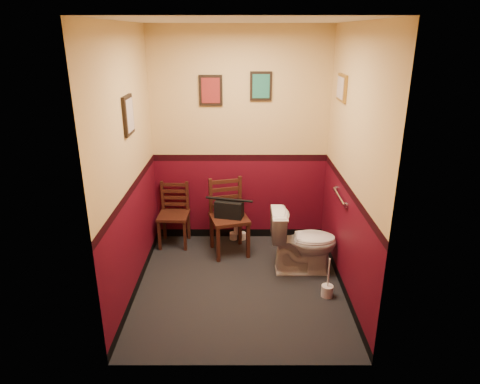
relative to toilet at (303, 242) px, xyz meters
name	(u,v)px	position (x,y,z in m)	size (l,w,h in m)	color
floor	(240,285)	(-0.72, -0.32, -0.37)	(2.20, 2.40, 0.00)	black
ceiling	(240,20)	(-0.72, -0.32, 2.33)	(2.20, 2.40, 0.00)	silver
wall_back	(240,139)	(-0.72, 0.88, 0.98)	(2.20, 2.70, 0.00)	#4B0816
wall_front	(240,217)	(-0.72, -1.52, 0.98)	(2.20, 2.70, 0.00)	#4B0816
wall_left	(129,168)	(-1.82, -0.32, 0.98)	(2.40, 2.70, 0.00)	#4B0816
wall_right	(351,168)	(0.38, -0.32, 0.98)	(2.40, 2.70, 0.00)	#4B0816
grab_bar	(339,196)	(0.35, -0.07, 0.58)	(0.05, 0.56, 0.06)	silver
framed_print_back_a	(211,90)	(-1.07, 0.86, 1.58)	(0.28, 0.04, 0.36)	black
framed_print_back_b	(261,86)	(-0.47, 0.86, 1.63)	(0.26, 0.04, 0.34)	black
framed_print_left	(128,115)	(-1.80, -0.22, 1.48)	(0.04, 0.30, 0.38)	black
framed_print_right	(342,88)	(0.36, 0.28, 1.68)	(0.04, 0.34, 0.28)	olive
toilet	(303,242)	(0.00, 0.00, 0.00)	(0.42, 0.76, 0.74)	white
toilet_brush	(327,290)	(0.19, -0.52, -0.30)	(0.12, 0.12, 0.44)	silver
chair_left	(174,214)	(-1.57, 0.70, 0.04)	(0.39, 0.39, 0.81)	#411D13
chair_right	(228,217)	(-0.86, 0.47, 0.10)	(0.54, 0.54, 0.93)	#411D13
handbag	(229,209)	(-0.85, 0.43, 0.22)	(0.36, 0.24, 0.24)	black
tp_stack	(238,231)	(-0.75, 0.79, -0.25)	(0.22, 0.13, 0.28)	silver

